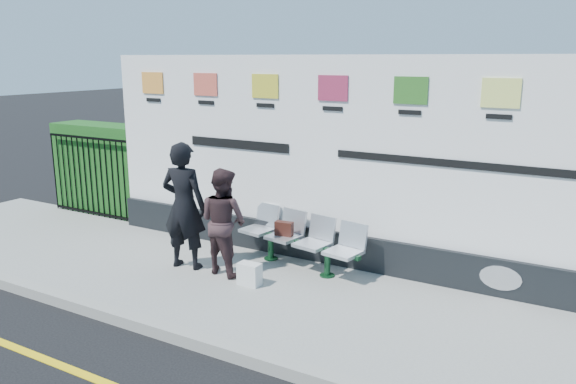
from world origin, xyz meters
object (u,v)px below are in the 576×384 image
at_px(billboard, 334,176).
at_px(woman_right, 223,221).
at_px(woman_left, 184,206).
at_px(bench, 298,253).

distance_m(billboard, woman_right, 1.71).
bearing_deg(woman_right, billboard, -125.90).
xyz_separation_m(billboard, woman_left, (-1.74, -1.25, -0.38)).
xyz_separation_m(bench, woman_right, (-0.82, -0.67, 0.53)).
relative_size(billboard, bench, 4.00).
bearing_deg(woman_left, billboard, -153.69).
xyz_separation_m(billboard, bench, (-0.32, -0.47, -1.09)).
bearing_deg(billboard, bench, -124.22).
height_order(bench, woman_left, woman_left).
bearing_deg(bench, woman_right, -130.39).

